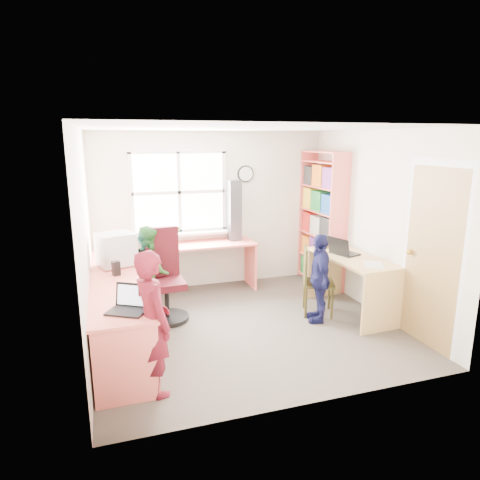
{
  "coord_description": "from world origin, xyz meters",
  "views": [
    {
      "loc": [
        -1.59,
        -4.69,
        2.28
      ],
      "look_at": [
        0.0,
        0.25,
        1.05
      ],
      "focal_mm": 32.0,
      "sensor_mm": 36.0,
      "label": 1
    }
  ],
  "objects_px": {
    "swivel_chair": "(165,281)",
    "laptop_left": "(129,305)",
    "bookshelf": "(322,223)",
    "l_desk": "(139,313)",
    "person_navy": "(319,278)",
    "right_desk": "(351,272)",
    "wooden_chair": "(313,278)",
    "crt_monitor": "(116,249)",
    "potted_plant": "(175,236)",
    "person_red": "(153,323)",
    "person_green": "(150,271)",
    "cd_tower": "(234,210)",
    "laptop_right": "(342,250)"
  },
  "relations": [
    {
      "from": "right_desk",
      "to": "potted_plant",
      "type": "height_order",
      "value": "potted_plant"
    },
    {
      "from": "wooden_chair",
      "to": "right_desk",
      "type": "bearing_deg",
      "value": 9.72
    },
    {
      "from": "l_desk",
      "to": "wooden_chair",
      "type": "xyz_separation_m",
      "value": [
        2.28,
        0.4,
        0.04
      ]
    },
    {
      "from": "right_desk",
      "to": "laptop_right",
      "type": "xyz_separation_m",
      "value": [
        -0.07,
        0.14,
        0.27
      ]
    },
    {
      "from": "crt_monitor",
      "to": "potted_plant",
      "type": "distance_m",
      "value": 1.18
    },
    {
      "from": "swivel_chair",
      "to": "crt_monitor",
      "type": "xyz_separation_m",
      "value": [
        -0.57,
        0.04,
        0.45
      ]
    },
    {
      "from": "bookshelf",
      "to": "wooden_chair",
      "type": "xyz_separation_m",
      "value": [
        -0.68,
        -1.07,
        -0.51
      ]
    },
    {
      "from": "cd_tower",
      "to": "laptop_left",
      "type": "bearing_deg",
      "value": -129.36
    },
    {
      "from": "l_desk",
      "to": "person_navy",
      "type": "bearing_deg",
      "value": 4.5
    },
    {
      "from": "l_desk",
      "to": "wooden_chair",
      "type": "height_order",
      "value": "wooden_chair"
    },
    {
      "from": "l_desk",
      "to": "laptop_left",
      "type": "xyz_separation_m",
      "value": [
        -0.12,
        -0.61,
        0.35
      ]
    },
    {
      "from": "right_desk",
      "to": "person_navy",
      "type": "distance_m",
      "value": 0.54
    },
    {
      "from": "laptop_right",
      "to": "person_navy",
      "type": "height_order",
      "value": "person_navy"
    },
    {
      "from": "person_green",
      "to": "person_navy",
      "type": "xyz_separation_m",
      "value": [
        2.02,
        -0.84,
        -0.03
      ]
    },
    {
      "from": "laptop_left",
      "to": "person_red",
      "type": "distance_m",
      "value": 0.29
    },
    {
      "from": "potted_plant",
      "to": "person_green",
      "type": "xyz_separation_m",
      "value": [
        -0.45,
        -0.67,
        -0.29
      ]
    },
    {
      "from": "laptop_left",
      "to": "person_red",
      "type": "height_order",
      "value": "person_red"
    },
    {
      "from": "laptop_left",
      "to": "cd_tower",
      "type": "relative_size",
      "value": 0.46
    },
    {
      "from": "bookshelf",
      "to": "potted_plant",
      "type": "distance_m",
      "value": 2.29
    },
    {
      "from": "swivel_chair",
      "to": "laptop_right",
      "type": "bearing_deg",
      "value": -13.64
    },
    {
      "from": "l_desk",
      "to": "cd_tower",
      "type": "height_order",
      "value": "cd_tower"
    },
    {
      "from": "l_desk",
      "to": "right_desk",
      "type": "height_order",
      "value": "right_desk"
    },
    {
      "from": "laptop_left",
      "to": "laptop_right",
      "type": "height_order",
      "value": "laptop_right"
    },
    {
      "from": "swivel_chair",
      "to": "crt_monitor",
      "type": "relative_size",
      "value": 2.3
    },
    {
      "from": "swivel_chair",
      "to": "potted_plant",
      "type": "distance_m",
      "value": 0.97
    },
    {
      "from": "swivel_chair",
      "to": "person_green",
      "type": "distance_m",
      "value": 0.25
    },
    {
      "from": "cd_tower",
      "to": "person_green",
      "type": "distance_m",
      "value": 1.7
    },
    {
      "from": "cd_tower",
      "to": "laptop_right",
      "type": "bearing_deg",
      "value": -54.73
    },
    {
      "from": "laptop_left",
      "to": "l_desk",
      "type": "bearing_deg",
      "value": 109.0
    },
    {
      "from": "wooden_chair",
      "to": "laptop_left",
      "type": "distance_m",
      "value": 2.62
    },
    {
      "from": "crt_monitor",
      "to": "laptop_right",
      "type": "distance_m",
      "value": 2.92
    },
    {
      "from": "wooden_chair",
      "to": "laptop_right",
      "type": "height_order",
      "value": "laptop_right"
    },
    {
      "from": "laptop_left",
      "to": "person_navy",
      "type": "distance_m",
      "value": 2.51
    },
    {
      "from": "potted_plant",
      "to": "l_desk",
      "type": "bearing_deg",
      "value": -111.93
    },
    {
      "from": "laptop_left",
      "to": "crt_monitor",
      "type": "bearing_deg",
      "value": 122.42
    },
    {
      "from": "potted_plant",
      "to": "crt_monitor",
      "type": "bearing_deg",
      "value": -136.95
    },
    {
      "from": "swivel_chair",
      "to": "laptop_left",
      "type": "distance_m",
      "value": 1.59
    },
    {
      "from": "right_desk",
      "to": "person_green",
      "type": "distance_m",
      "value": 2.65
    },
    {
      "from": "wooden_chair",
      "to": "cd_tower",
      "type": "relative_size",
      "value": 0.98
    },
    {
      "from": "person_green",
      "to": "person_navy",
      "type": "bearing_deg",
      "value": -125.06
    },
    {
      "from": "person_green",
      "to": "right_desk",
      "type": "bearing_deg",
      "value": -118.53
    },
    {
      "from": "laptop_left",
      "to": "laptop_right",
      "type": "xyz_separation_m",
      "value": [
        2.82,
        1.03,
        0.03
      ]
    },
    {
      "from": "cd_tower",
      "to": "right_desk",
      "type": "bearing_deg",
      "value": -55.61
    },
    {
      "from": "swivel_chair",
      "to": "wooden_chair",
      "type": "relative_size",
      "value": 1.3
    },
    {
      "from": "laptop_right",
      "to": "person_green",
      "type": "height_order",
      "value": "person_green"
    },
    {
      "from": "swivel_chair",
      "to": "laptop_left",
      "type": "xyz_separation_m",
      "value": [
        -0.52,
        -1.47,
        0.3
      ]
    },
    {
      "from": "wooden_chair",
      "to": "person_red",
      "type": "height_order",
      "value": "person_red"
    },
    {
      "from": "person_green",
      "to": "bookshelf",
      "type": "bearing_deg",
      "value": -93.0
    },
    {
      "from": "l_desk",
      "to": "person_navy",
      "type": "height_order",
      "value": "person_navy"
    },
    {
      "from": "bookshelf",
      "to": "l_desk",
      "type": "bearing_deg",
      "value": -153.57
    }
  ]
}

